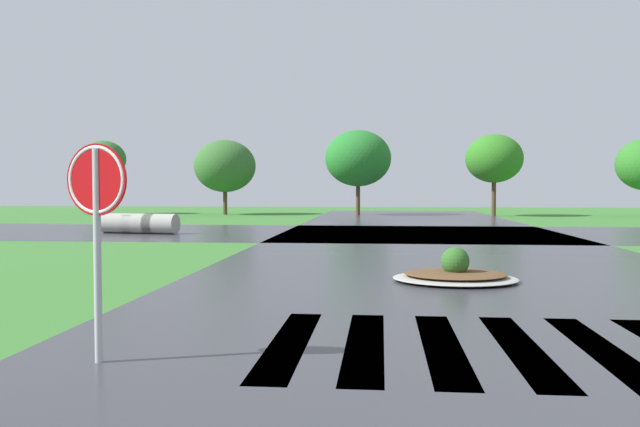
{
  "coord_description": "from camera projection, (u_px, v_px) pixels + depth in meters",
  "views": [
    {
      "loc": [
        -1.61,
        -2.18,
        1.85
      ],
      "look_at": [
        -3.02,
        12.74,
        1.26
      ],
      "focal_mm": 36.59,
      "sensor_mm": 36.0,
      "label": 1
    }
  ],
  "objects": [
    {
      "name": "stop_sign",
      "position": [
        97.0,
        201.0,
        6.82
      ],
      "size": [
        0.74,
        0.24,
        2.32
      ],
      "rotation": [
        0.0,
        0.0,
        -0.28
      ],
      "color": "#B2B5BA",
      "rests_on": "ground"
    },
    {
      "name": "asphalt_cross_road",
      "position": [
        421.0,
        233.0,
        26.31
      ],
      "size": [
        90.0,
        10.2,
        0.01
      ],
      "primitive_type": "cube",
      "color": "#35353A",
      "rests_on": "ground"
    },
    {
      "name": "median_island",
      "position": [
        455.0,
        274.0,
        12.86
      ],
      "size": [
        2.46,
        2.14,
        0.68
      ],
      "color": "#9E9B93",
      "rests_on": "ground"
    },
    {
      "name": "asphalt_roadway",
      "position": [
        468.0,
        288.0,
        12.04
      ],
      "size": [
        11.33,
        80.0,
        0.01
      ],
      "primitive_type": "cube",
      "color": "#35353A",
      "rests_on": "ground"
    },
    {
      "name": "crosswalk_stripes",
      "position": [
        521.0,
        347.0,
        7.53
      ],
      "size": [
        5.85,
        3.51,
        0.01
      ],
      "color": "white",
      "rests_on": "ground"
    },
    {
      "name": "background_treeline",
      "position": [
        444.0,
        161.0,
        42.9
      ],
      "size": [
        48.12,
        4.89,
        5.71
      ],
      "color": "#4C3823",
      "rests_on": "ground"
    },
    {
      "name": "drainage_pipe_stack",
      "position": [
        140.0,
        224.0,
        26.25
      ],
      "size": [
        3.28,
        1.3,
        0.81
      ],
      "color": "#9E9B93",
      "rests_on": "ground"
    }
  ]
}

